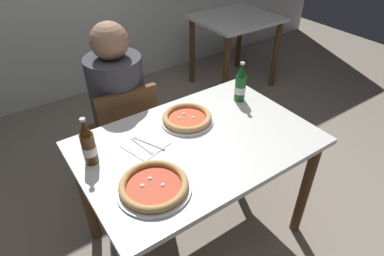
# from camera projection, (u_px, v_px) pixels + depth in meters

# --- Properties ---
(ground_plane) EXTENTS (8.00, 8.00, 0.00)m
(ground_plane) POSITION_uv_depth(u_px,v_px,m) (196.00, 231.00, 2.12)
(ground_plane) COLOR gray
(dining_table_main) EXTENTS (1.20, 0.80, 0.75)m
(dining_table_main) POSITION_uv_depth(u_px,v_px,m) (197.00, 157.00, 1.74)
(dining_table_main) COLOR silver
(dining_table_main) RESTS_ON ground_plane
(chair_behind_table) EXTENTS (0.42, 0.42, 0.85)m
(chair_behind_table) POSITION_uv_depth(u_px,v_px,m) (126.00, 133.00, 2.17)
(chair_behind_table) COLOR brown
(chair_behind_table) RESTS_ON ground_plane
(diner_seated) EXTENTS (0.34, 0.34, 1.21)m
(diner_seated) POSITION_uv_depth(u_px,v_px,m) (121.00, 117.00, 2.14)
(diner_seated) COLOR #2D3342
(diner_seated) RESTS_ON ground_plane
(dining_table_background) EXTENTS (0.80, 0.70, 0.75)m
(dining_table_background) POSITION_uv_depth(u_px,v_px,m) (235.00, 32.00, 3.38)
(dining_table_background) COLOR silver
(dining_table_background) RESTS_ON ground_plane
(pizza_margherita_near) EXTENTS (0.29, 0.29, 0.04)m
(pizza_margherita_near) POSITION_uv_depth(u_px,v_px,m) (187.00, 118.00, 1.80)
(pizza_margherita_near) COLOR white
(pizza_margherita_near) RESTS_ON dining_table_main
(pizza_marinara_far) EXTENTS (0.33, 0.33, 0.04)m
(pizza_marinara_far) POSITION_uv_depth(u_px,v_px,m) (154.00, 186.00, 1.39)
(pizza_marinara_far) COLOR white
(pizza_marinara_far) RESTS_ON dining_table_main
(beer_bottle_left) EXTENTS (0.07, 0.07, 0.25)m
(beer_bottle_left) POSITION_uv_depth(u_px,v_px,m) (240.00, 85.00, 1.94)
(beer_bottle_left) COLOR #14591E
(beer_bottle_left) RESTS_ON dining_table_main
(beer_bottle_center) EXTENTS (0.07, 0.07, 0.25)m
(beer_bottle_center) POSITION_uv_depth(u_px,v_px,m) (88.00, 145.00, 1.48)
(beer_bottle_center) COLOR #512D0F
(beer_bottle_center) RESTS_ON dining_table_main
(napkin_with_cutlery) EXTENTS (0.22, 0.22, 0.01)m
(napkin_with_cutlery) POSITION_uv_depth(u_px,v_px,m) (145.00, 145.00, 1.64)
(napkin_with_cutlery) COLOR white
(napkin_with_cutlery) RESTS_ON dining_table_main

